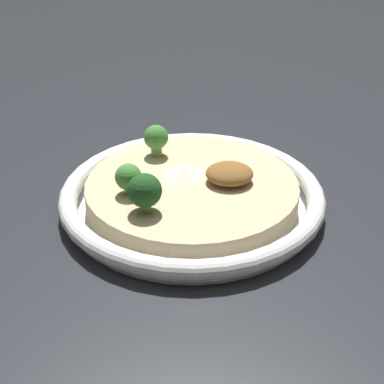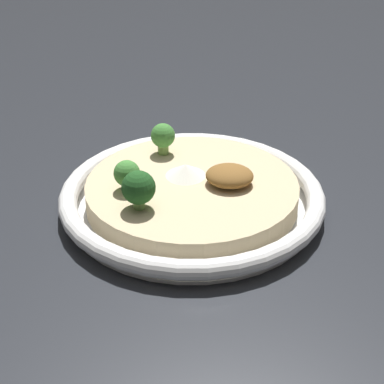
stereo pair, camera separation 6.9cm
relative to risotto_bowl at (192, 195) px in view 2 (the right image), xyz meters
name	(u,v)px [view 2 (the right image)]	position (x,y,z in m)	size (l,w,h in m)	color
ground_plane	(192,208)	(0.00, 0.00, -0.02)	(6.00, 6.00, 0.00)	#23262B
risotto_bowl	(192,195)	(0.00, 0.00, 0.00)	(0.31, 0.31, 0.04)	white
cheese_sprinkle	(186,170)	(-0.01, 0.02, 0.02)	(0.05, 0.05, 0.02)	white
crispy_onion_garnish	(229,177)	(0.04, 0.00, 0.03)	(0.06, 0.05, 0.02)	brown
broccoli_left	(127,174)	(-0.07, -0.02, 0.04)	(0.03, 0.03, 0.04)	#668E47
broccoli_front	(139,188)	(-0.05, -0.06, 0.04)	(0.04, 0.04, 0.04)	#668E47
broccoli_back_left	(163,137)	(-0.04, 0.07, 0.04)	(0.03, 0.03, 0.04)	#759E4C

